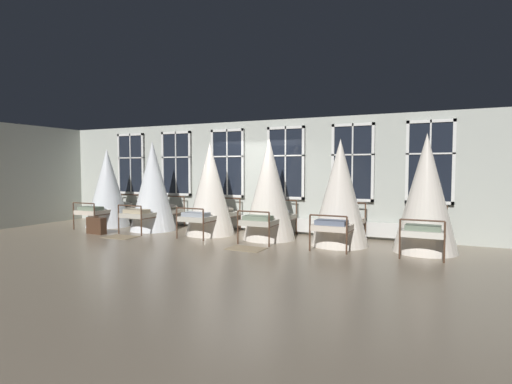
{
  "coord_description": "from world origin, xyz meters",
  "views": [
    {
      "loc": [
        4.76,
        -8.9,
        1.74
      ],
      "look_at": [
        0.51,
        0.23,
        1.15
      ],
      "focal_mm": 28.63,
      "sensor_mm": 36.0,
      "label": 1
    }
  ],
  "objects": [
    {
      "name": "cot_third",
      "position": [
        -0.84,
        0.27,
        1.17
      ],
      "size": [
        1.3,
        1.9,
        2.41
      ],
      "rotation": [
        0.0,
        0.0,
        1.55
      ],
      "color": "#4C3323",
      "rests_on": "ground"
    },
    {
      "name": "cot_fourth",
      "position": [
        0.84,
        0.28,
        1.2
      ],
      "size": [
        1.3,
        1.89,
        2.48
      ],
      "rotation": [
        0.0,
        0.0,
        1.58
      ],
      "color": "#4C3323",
      "rests_on": "ground"
    },
    {
      "name": "back_wall_with_windows",
      "position": [
        0.0,
        1.4,
        1.52
      ],
      "size": [
        13.52,
        0.1,
        3.05
      ],
      "primitive_type": "cube",
      "color": "#B2B7AD",
      "rests_on": "ground"
    },
    {
      "name": "rug_second",
      "position": [
        -2.65,
        -1.09,
        0.01
      ],
      "size": [
        0.8,
        0.57,
        0.01
      ],
      "primitive_type": "cube",
      "rotation": [
        0.0,
        0.0,
        0.01
      ],
      "color": "#8E7A5B",
      "rests_on": "ground"
    },
    {
      "name": "suitcase_dark",
      "position": [
        -3.62,
        -0.95,
        0.22
      ],
      "size": [
        0.57,
        0.25,
        0.47
      ],
      "rotation": [
        0.0,
        0.0,
        -0.07
      ],
      "color": "#472D1E",
      "rests_on": "ground"
    },
    {
      "name": "ground",
      "position": [
        0.0,
        0.0,
        0.0
      ],
      "size": [
        25.05,
        25.05,
        0.0
      ],
      "primitive_type": "plane",
      "color": "gray"
    },
    {
      "name": "window_bank",
      "position": [
        0.0,
        1.28,
        1.12
      ],
      "size": [
        9.9,
        0.1,
        2.78
      ],
      "color": "black",
      "rests_on": "ground"
    },
    {
      "name": "cot_first",
      "position": [
        -4.43,
        0.27,
        1.12
      ],
      "size": [
        1.3,
        1.91,
        2.32
      ],
      "rotation": [
        0.0,
        0.0,
        1.6
      ],
      "color": "#4C3323",
      "rests_on": "ground"
    },
    {
      "name": "cot_fifth",
      "position": [
        2.61,
        0.2,
        1.16
      ],
      "size": [
        1.3,
        1.9,
        2.4
      ],
      "rotation": [
        0.0,
        0.0,
        1.55
      ],
      "color": "#4C3323",
      "rests_on": "ground"
    },
    {
      "name": "cot_second",
      "position": [
        -2.69,
        0.23,
        1.21
      ],
      "size": [
        1.3,
        1.9,
        2.5
      ],
      "rotation": [
        0.0,
        0.0,
        1.55
      ],
      "color": "#4C3323",
      "rests_on": "ground"
    },
    {
      "name": "cot_sixth",
      "position": [
        4.39,
        0.2,
        1.19
      ],
      "size": [
        1.3,
        1.9,
        2.46
      ],
      "rotation": [
        0.0,
        0.0,
        1.55
      ],
      "color": "#4C3323",
      "rests_on": "ground"
    },
    {
      "name": "rug_fourth",
      "position": [
        0.88,
        -1.09,
        0.01
      ],
      "size": [
        0.82,
        0.59,
        0.01
      ],
      "primitive_type": "cube",
      "rotation": [
        0.0,
        0.0,
        -0.04
      ],
      "color": "#8E7A5B",
      "rests_on": "ground"
    }
  ]
}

